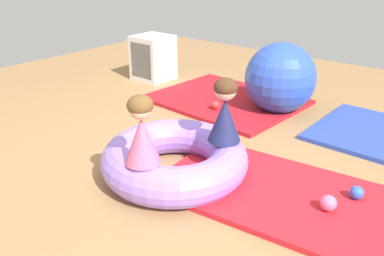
{
  "coord_description": "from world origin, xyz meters",
  "views": [
    {
      "loc": [
        1.66,
        -2.0,
        1.53
      ],
      "look_at": [
        -0.09,
        0.15,
        0.32
      ],
      "focal_mm": 37.79,
      "sensor_mm": 36.0,
      "label": 1
    }
  ],
  "objects_px": {
    "inflatable_cushion": "(175,159)",
    "play_ball_pink": "(328,203)",
    "child_in_pink": "(142,131)",
    "storage_cube": "(152,58)",
    "play_ball_green": "(267,105)",
    "play_ball_blue": "(357,193)",
    "play_ball_red": "(215,105)",
    "child_in_navy": "(225,111)",
    "exercise_ball_large": "(280,78)"
  },
  "relations": [
    {
      "from": "play_ball_blue",
      "to": "child_in_pink",
      "type": "bearing_deg",
      "value": -143.75
    },
    {
      "from": "play_ball_red",
      "to": "play_ball_pink",
      "type": "bearing_deg",
      "value": -31.92
    },
    {
      "from": "play_ball_red",
      "to": "storage_cube",
      "type": "xyz_separation_m",
      "value": [
        -1.34,
        0.45,
        0.2
      ]
    },
    {
      "from": "play_ball_green",
      "to": "storage_cube",
      "type": "distance_m",
      "value": 1.78
    },
    {
      "from": "child_in_navy",
      "to": "play_ball_red",
      "type": "distance_m",
      "value": 1.31
    },
    {
      "from": "exercise_ball_large",
      "to": "storage_cube",
      "type": "height_order",
      "value": "exercise_ball_large"
    },
    {
      "from": "child_in_navy",
      "to": "play_ball_pink",
      "type": "xyz_separation_m",
      "value": [
        0.82,
        -0.02,
        -0.41
      ]
    },
    {
      "from": "child_in_navy",
      "to": "exercise_ball_large",
      "type": "height_order",
      "value": "child_in_navy"
    },
    {
      "from": "inflatable_cushion",
      "to": "exercise_ball_large",
      "type": "height_order",
      "value": "exercise_ball_large"
    },
    {
      "from": "play_ball_pink",
      "to": "play_ball_red",
      "type": "bearing_deg",
      "value": 148.08
    },
    {
      "from": "play_ball_red",
      "to": "exercise_ball_large",
      "type": "xyz_separation_m",
      "value": [
        0.48,
        0.44,
        0.28
      ]
    },
    {
      "from": "child_in_navy",
      "to": "play_ball_green",
      "type": "relative_size",
      "value": 4.45
    },
    {
      "from": "play_ball_pink",
      "to": "exercise_ball_large",
      "type": "relative_size",
      "value": 0.14
    },
    {
      "from": "child_in_pink",
      "to": "storage_cube",
      "type": "height_order",
      "value": "child_in_pink"
    },
    {
      "from": "inflatable_cushion",
      "to": "play_ball_blue",
      "type": "distance_m",
      "value": 1.26
    },
    {
      "from": "inflatable_cushion",
      "to": "exercise_ball_large",
      "type": "distance_m",
      "value": 1.67
    },
    {
      "from": "inflatable_cushion",
      "to": "play_ball_green",
      "type": "xyz_separation_m",
      "value": [
        -0.09,
        1.53,
        -0.05
      ]
    },
    {
      "from": "inflatable_cushion",
      "to": "play_ball_blue",
      "type": "xyz_separation_m",
      "value": [
        1.17,
        0.47,
        -0.05
      ]
    },
    {
      "from": "inflatable_cushion",
      "to": "child_in_navy",
      "type": "xyz_separation_m",
      "value": [
        0.26,
        0.25,
        0.37
      ]
    },
    {
      "from": "child_in_pink",
      "to": "play_ball_red",
      "type": "height_order",
      "value": "child_in_pink"
    },
    {
      "from": "play_ball_red",
      "to": "play_ball_blue",
      "type": "distance_m",
      "value": 1.84
    },
    {
      "from": "child_in_pink",
      "to": "play_ball_blue",
      "type": "relative_size",
      "value": 5.01
    },
    {
      "from": "play_ball_blue",
      "to": "exercise_ball_large",
      "type": "relative_size",
      "value": 0.13
    },
    {
      "from": "child_in_pink",
      "to": "play_ball_red",
      "type": "relative_size",
      "value": 5.37
    },
    {
      "from": "play_ball_red",
      "to": "exercise_ball_large",
      "type": "bearing_deg",
      "value": 42.61
    },
    {
      "from": "play_ball_red",
      "to": "play_ball_green",
      "type": "height_order",
      "value": "play_ball_green"
    },
    {
      "from": "play_ball_blue",
      "to": "exercise_ball_large",
      "type": "distance_m",
      "value": 1.71
    },
    {
      "from": "inflatable_cushion",
      "to": "storage_cube",
      "type": "relative_size",
      "value": 1.92
    },
    {
      "from": "play_ball_pink",
      "to": "storage_cube",
      "type": "xyz_separation_m",
      "value": [
        -2.93,
        1.44,
        0.19
      ]
    },
    {
      "from": "play_ball_red",
      "to": "play_ball_green",
      "type": "bearing_deg",
      "value": 36.57
    },
    {
      "from": "exercise_ball_large",
      "to": "storage_cube",
      "type": "distance_m",
      "value": 1.82
    },
    {
      "from": "child_in_pink",
      "to": "play_ball_pink",
      "type": "height_order",
      "value": "child_in_pink"
    },
    {
      "from": "play_ball_red",
      "to": "play_ball_blue",
      "type": "xyz_separation_m",
      "value": [
        1.68,
        -0.75,
        0.0
      ]
    },
    {
      "from": "inflatable_cushion",
      "to": "play_ball_red",
      "type": "distance_m",
      "value": 1.32
    },
    {
      "from": "inflatable_cushion",
      "to": "play_ball_pink",
      "type": "height_order",
      "value": "inflatable_cushion"
    },
    {
      "from": "play_ball_blue",
      "to": "child_in_navy",
      "type": "bearing_deg",
      "value": -166.34
    },
    {
      "from": "storage_cube",
      "to": "child_in_pink",
      "type": "bearing_deg",
      "value": -46.88
    },
    {
      "from": "play_ball_green",
      "to": "play_ball_blue",
      "type": "relative_size",
      "value": 1.14
    },
    {
      "from": "play_ball_red",
      "to": "inflatable_cushion",
      "type": "bearing_deg",
      "value": -67.08
    },
    {
      "from": "exercise_ball_large",
      "to": "inflatable_cushion",
      "type": "bearing_deg",
      "value": -88.78
    },
    {
      "from": "exercise_ball_large",
      "to": "play_ball_pink",
      "type": "bearing_deg",
      "value": -52.21
    },
    {
      "from": "play_ball_red",
      "to": "play_ball_green",
      "type": "distance_m",
      "value": 0.53
    },
    {
      "from": "storage_cube",
      "to": "exercise_ball_large",
      "type": "bearing_deg",
      "value": -0.32
    },
    {
      "from": "storage_cube",
      "to": "inflatable_cushion",
      "type": "bearing_deg",
      "value": -42.0
    },
    {
      "from": "play_ball_pink",
      "to": "play_ball_green",
      "type": "bearing_deg",
      "value": 131.79
    },
    {
      "from": "play_ball_pink",
      "to": "exercise_ball_large",
      "type": "height_order",
      "value": "exercise_ball_large"
    },
    {
      "from": "play_ball_red",
      "to": "play_ball_pink",
      "type": "distance_m",
      "value": 1.87
    },
    {
      "from": "child_in_navy",
      "to": "play_ball_green",
      "type": "height_order",
      "value": "child_in_navy"
    },
    {
      "from": "child_in_navy",
      "to": "play_ball_red",
      "type": "relative_size",
      "value": 5.46
    },
    {
      "from": "exercise_ball_large",
      "to": "storage_cube",
      "type": "xyz_separation_m",
      "value": [
        -1.82,
        0.01,
        -0.08
      ]
    }
  ]
}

